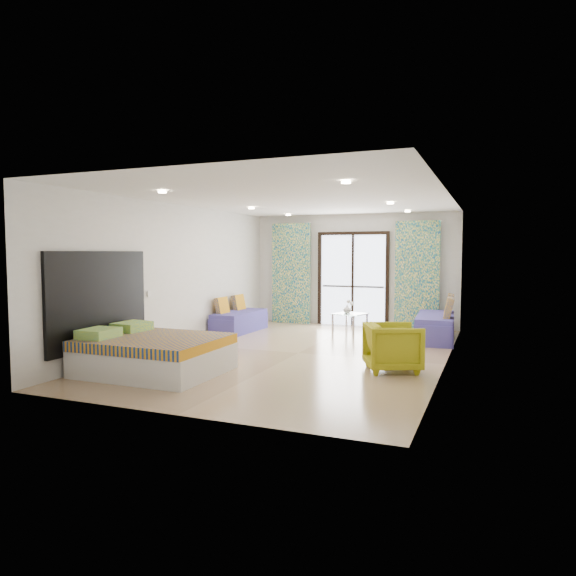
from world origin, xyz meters
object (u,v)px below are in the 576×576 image
at_px(daybed_left, 239,321).
at_px(armchair, 393,345).
at_px(bed, 153,354).
at_px(daybed_right, 436,326).
at_px(coffee_table, 350,315).

xyz_separation_m(daybed_left, armchair, (3.91, -2.54, 0.15)).
bearing_deg(bed, daybed_right, 51.38).
xyz_separation_m(coffee_table, armchair, (1.59, -3.46, 0.02)).
distance_m(daybed_right, coffee_table, 1.96).
bearing_deg(daybed_left, bed, -79.70).
bearing_deg(coffee_table, daybed_right, -11.88).
height_order(daybed_right, armchair, daybed_right).
distance_m(bed, daybed_left, 4.04).
bearing_deg(coffee_table, bed, -108.94).
relative_size(daybed_right, coffee_table, 2.40).
bearing_deg(bed, coffee_table, 71.06).
bearing_deg(daybed_left, armchair, -31.83).
distance_m(daybed_right, armchair, 3.07).
xyz_separation_m(bed, armchair, (3.27, 1.44, 0.11)).
height_order(daybed_left, armchair, daybed_left).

